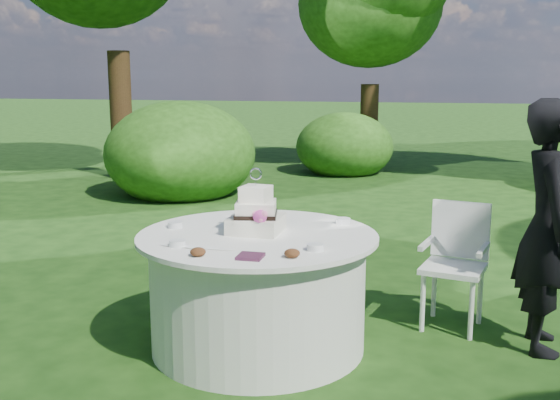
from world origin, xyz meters
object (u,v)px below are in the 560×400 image
object	(u,v)px
table	(258,290)
cake	(256,215)
napkins	(250,256)
guest	(548,227)
chair	(456,255)

from	to	relation	value
table	cake	world-z (taller)	cake
table	napkins	bearing A→B (deg)	-78.34
guest	cake	world-z (taller)	guest
guest	cake	size ratio (longest dim) A/B	3.81
table	cake	distance (m)	0.50
chair	napkins	bearing A→B (deg)	-132.28
napkins	chair	world-z (taller)	chair
table	cake	bearing A→B (deg)	115.12
napkins	chair	bearing A→B (deg)	47.72
guest	chair	world-z (taller)	guest
cake	chair	size ratio (longest dim) A/B	0.49
table	chair	distance (m)	1.46
table	chair	world-z (taller)	chair
chair	cake	bearing A→B (deg)	-152.50
cake	chair	xyz separation A→B (m)	(1.29, 0.67, -0.37)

